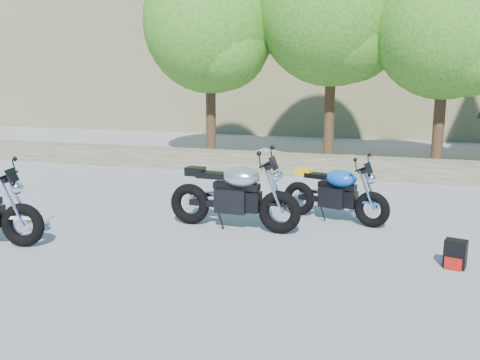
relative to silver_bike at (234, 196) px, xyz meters
name	(u,v)px	position (x,y,z in m)	size (l,w,h in m)	color
ground	(208,241)	(-0.18, -0.74, -0.54)	(90.00, 90.00, 0.00)	gray
stone_wall	(284,164)	(-0.18, 4.76, -0.29)	(22.00, 0.55, 0.50)	brown
tree_decid_left	(213,28)	(-2.58, 6.40, 3.09)	(3.67, 3.67, 5.62)	#382314
tree_decid_mid	(337,10)	(0.72, 6.80, 3.49)	(4.08, 4.08, 6.24)	#382314
tree_decid_right	(451,28)	(3.52, 6.20, 2.95)	(3.54, 3.54, 5.41)	#382314
silver_bike	(234,196)	(0.00, 0.00, 0.00)	(2.23, 0.71, 1.12)	black
blue_bike	(335,194)	(1.49, 0.91, -0.07)	(1.89, 0.82, 0.97)	black
backpack	(455,254)	(3.25, -0.85, -0.37)	(0.31, 0.29, 0.37)	black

